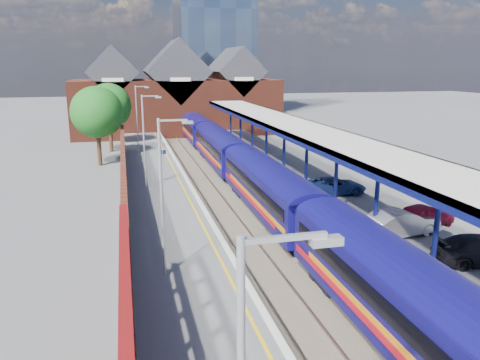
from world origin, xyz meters
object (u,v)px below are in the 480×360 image
Objects in this scene: train at (240,162)px; platform_sign at (163,159)px; lamp_post_b at (164,189)px; lamp_post_d at (138,114)px; parked_car_silver at (401,223)px; parked_car_blue at (335,186)px; parked_car_red at (423,216)px; lamp_post_c at (146,135)px.

train is 6.52m from platform_sign.
lamp_post_b is 32.00m from lamp_post_d.
parked_car_silver is (12.86, 1.89, -3.25)m from lamp_post_b.
lamp_post_b is at bearing -94.33° from platform_sign.
lamp_post_d is 14.25m from platform_sign.
parked_car_silver is at bearing -54.49° from platform_sign.
platform_sign is at bearing 63.39° from parked_car_blue.
parked_car_red is (7.01, -15.44, -0.40)m from train.
lamp_post_c is 1.00× the size of lamp_post_d.
lamp_post_b reaches higher than train.
lamp_post_c is 20.18m from parked_car_red.
train is 14.83× the size of parked_car_blue.
lamp_post_d is at bearing 37.00° from parked_car_blue.
parked_car_silver is at bearing 94.70° from parked_car_red.
parked_car_silver is (11.50, -16.11, -0.95)m from platform_sign.
parked_car_red is 8.10m from parked_car_blue.
lamp_post_c is (0.00, 16.00, 0.00)m from lamp_post_b.
platform_sign is at bearing -178.38° from train.
parked_car_red is 0.94× the size of parked_car_silver.
platform_sign is 0.59× the size of parked_car_red.
parked_car_silver is at bearing -72.93° from train.
parked_car_silver is 1.02× the size of parked_car_blue.
platform_sign is 0.56× the size of parked_car_blue.
train is 9.20m from parked_car_blue.
lamp_post_b is 2.80× the size of platform_sign.
platform_sign is (1.36, -14.00, -2.30)m from lamp_post_d.
lamp_post_d is 32.91m from parked_car_silver.
lamp_post_d reaches higher than parked_car_red.
platform_sign is (1.36, 2.00, -2.30)m from lamp_post_c.
lamp_post_b is 1.57× the size of parked_car_blue.
lamp_post_d is (0.00, 32.00, 0.00)m from lamp_post_b.
train is at bearing 8.28° from parked_car_silver.
lamp_post_b is at bearing 81.99° from parked_car_red.
lamp_post_d is 1.66× the size of parked_car_red.
train is 26.37× the size of platform_sign.
platform_sign is 0.55× the size of parked_car_silver.
parked_car_red is (14.86, 2.74, -3.27)m from lamp_post_b.
parked_car_blue is at bearing -32.09° from platform_sign.
parked_car_blue is (13.10, -5.36, -3.37)m from lamp_post_c.
lamp_post_d is 1.55× the size of parked_car_silver.
lamp_post_b is at bearing 89.55° from parked_car_silver.
lamp_post_c reaches higher than parked_car_blue.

